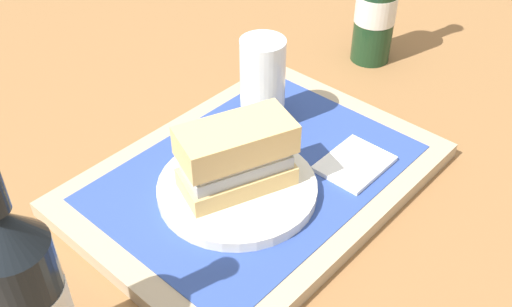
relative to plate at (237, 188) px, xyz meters
name	(u,v)px	position (x,y,z in m)	size (l,w,h in m)	color
ground_plane	(256,184)	(0.04, 0.01, -0.03)	(3.00, 3.00, 0.00)	olive
tray	(256,178)	(0.04, 0.01, -0.02)	(0.44, 0.32, 0.02)	tan
placemat	(256,172)	(0.04, 0.01, -0.01)	(0.38, 0.27, 0.00)	#2D4793
plate	(237,188)	(0.00, 0.00, 0.00)	(0.19, 0.19, 0.01)	silver
sandwich	(239,155)	(0.00, 0.00, 0.05)	(0.14, 0.11, 0.08)	tan
beer_glass	(263,79)	(0.13, 0.07, 0.06)	(0.06, 0.06, 0.12)	silver
napkin_folded	(355,164)	(0.14, -0.07, 0.00)	(0.09, 0.07, 0.01)	white
beer_bottle	(377,0)	(0.40, 0.08, 0.08)	(0.07, 0.07, 0.27)	#19381E
second_bottle	(27,295)	(-0.27, -0.02, 0.08)	(0.07, 0.07, 0.27)	black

